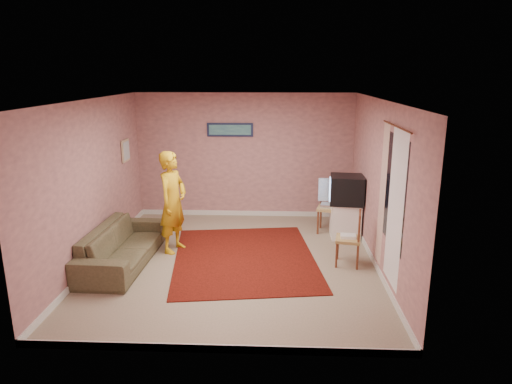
{
  "coord_description": "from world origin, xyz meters",
  "views": [
    {
      "loc": [
        0.64,
        -6.88,
        3.0
      ],
      "look_at": [
        0.32,
        0.6,
        1.02
      ],
      "focal_mm": 32.0,
      "sensor_mm": 36.0,
      "label": 1
    }
  ],
  "objects_px": {
    "chair_b": "(348,232)",
    "chair_a": "(330,202)",
    "person": "(173,202)",
    "tv_cabinet": "(345,220)",
    "crt_tv": "(347,190)",
    "sofa": "(122,245)"
  },
  "relations": [
    {
      "from": "chair_b",
      "to": "person",
      "type": "bearing_deg",
      "value": -88.64
    },
    {
      "from": "crt_tv",
      "to": "sofa",
      "type": "bearing_deg",
      "value": -153.89
    },
    {
      "from": "chair_b",
      "to": "person",
      "type": "relative_size",
      "value": 0.28
    },
    {
      "from": "person",
      "to": "chair_a",
      "type": "bearing_deg",
      "value": -48.94
    },
    {
      "from": "crt_tv",
      "to": "sofa",
      "type": "distance_m",
      "value": 4.04
    },
    {
      "from": "chair_a",
      "to": "person",
      "type": "xyz_separation_m",
      "value": [
        -2.78,
        -1.05,
        0.26
      ]
    },
    {
      "from": "tv_cabinet",
      "to": "chair_a",
      "type": "distance_m",
      "value": 0.47
    },
    {
      "from": "tv_cabinet",
      "to": "chair_b",
      "type": "distance_m",
      "value": 1.28
    },
    {
      "from": "chair_a",
      "to": "sofa",
      "type": "distance_m",
      "value": 3.87
    },
    {
      "from": "tv_cabinet",
      "to": "chair_a",
      "type": "bearing_deg",
      "value": 133.67
    },
    {
      "from": "tv_cabinet",
      "to": "person",
      "type": "height_order",
      "value": "person"
    },
    {
      "from": "chair_a",
      "to": "chair_b",
      "type": "height_order",
      "value": "chair_a"
    },
    {
      "from": "chair_a",
      "to": "tv_cabinet",
      "type": "bearing_deg",
      "value": -32.59
    },
    {
      "from": "tv_cabinet",
      "to": "crt_tv",
      "type": "distance_m",
      "value": 0.59
    },
    {
      "from": "chair_a",
      "to": "sofa",
      "type": "relative_size",
      "value": 0.25
    },
    {
      "from": "tv_cabinet",
      "to": "chair_b",
      "type": "bearing_deg",
      "value": -96.43
    },
    {
      "from": "tv_cabinet",
      "to": "chair_b",
      "type": "height_order",
      "value": "chair_b"
    },
    {
      "from": "chair_b",
      "to": "chair_a",
      "type": "bearing_deg",
      "value": -164.9
    },
    {
      "from": "tv_cabinet",
      "to": "chair_a",
      "type": "height_order",
      "value": "chair_a"
    },
    {
      "from": "person",
      "to": "chair_b",
      "type": "bearing_deg",
      "value": -78.93
    },
    {
      "from": "tv_cabinet",
      "to": "chair_a",
      "type": "xyz_separation_m",
      "value": [
        -0.26,
        0.27,
        0.28
      ]
    },
    {
      "from": "tv_cabinet",
      "to": "person",
      "type": "xyz_separation_m",
      "value": [
        -3.04,
        -0.78,
        0.54
      ]
    }
  ]
}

